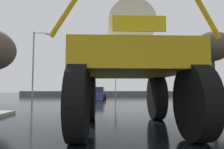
# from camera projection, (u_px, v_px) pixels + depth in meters

# --- Properties ---
(ground_plane) EXTENTS (120.00, 120.00, 0.00)m
(ground_plane) POSITION_uv_depth(u_px,v_px,m) (101.00, 103.00, 18.31)
(ground_plane) COLOR black
(oversize_sprayer) EXTENTS (4.06, 5.45, 4.32)m
(oversize_sprayer) POSITION_uv_depth(u_px,v_px,m) (128.00, 68.00, 6.56)
(oversize_sprayer) COLOR black
(oversize_sprayer) RESTS_ON ground
(sedan_ahead) EXTENTS (2.17, 4.24, 1.52)m
(sedan_ahead) POSITION_uv_depth(u_px,v_px,m) (98.00, 94.00, 24.90)
(sedan_ahead) COLOR navy
(sedan_ahead) RESTS_ON ground
(traffic_signal_near_right) EXTENTS (0.24, 0.54, 3.41)m
(traffic_signal_near_right) POSITION_uv_depth(u_px,v_px,m) (195.00, 68.00, 11.69)
(traffic_signal_near_right) COLOR gray
(traffic_signal_near_right) RESTS_ON ground
(traffic_signal_far_left) EXTENTS (0.24, 0.55, 3.83)m
(traffic_signal_far_left) POSITION_uv_depth(u_px,v_px,m) (115.00, 78.00, 27.87)
(traffic_signal_far_left) COLOR gray
(traffic_signal_far_left) RESTS_ON ground
(streetlight_far_left) EXTENTS (2.01, 0.24, 8.67)m
(streetlight_far_left) POSITION_uv_depth(u_px,v_px,m) (34.00, 61.00, 25.83)
(streetlight_far_left) COLOR gray
(streetlight_far_left) RESTS_ON ground
(bare_tree_right) EXTENTS (3.55, 3.55, 7.11)m
(bare_tree_right) POSITION_uv_depth(u_px,v_px,m) (213.00, 47.00, 20.64)
(bare_tree_right) COLOR #473828
(bare_tree_right) RESTS_ON ground
(roadside_barrier) EXTENTS (30.21, 0.24, 0.90)m
(roadside_barrier) POSITION_uv_depth(u_px,v_px,m) (101.00, 93.00, 38.25)
(roadside_barrier) COLOR #59595B
(roadside_barrier) RESTS_ON ground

